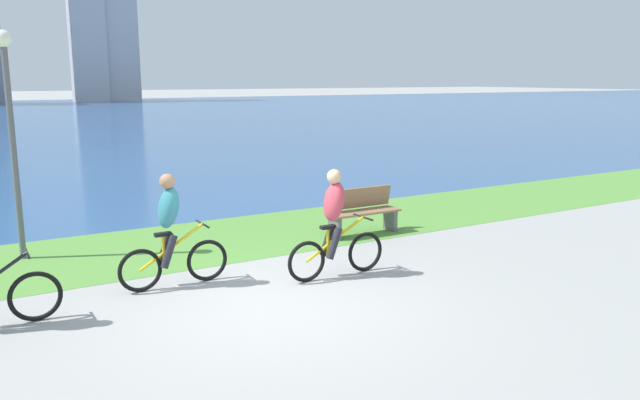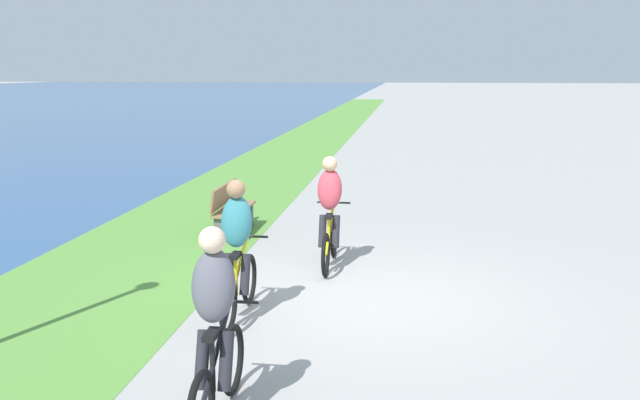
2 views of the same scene
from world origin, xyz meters
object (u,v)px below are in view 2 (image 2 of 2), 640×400
at_px(cyclist_trailing, 238,250).
at_px(bench_near_path, 231,209).
at_px(cyclist_lead, 330,212).
at_px(cyclist_distant_rear, 215,327).

bearing_deg(cyclist_trailing, bench_near_path, 16.02).
bearing_deg(bench_near_path, cyclist_lead, -132.91).
bearing_deg(cyclist_trailing, cyclist_lead, -19.70).
distance_m(cyclist_lead, cyclist_distant_rear, 4.68).
bearing_deg(cyclist_distant_rear, cyclist_trailing, 10.04).
xyz_separation_m(cyclist_lead, bench_near_path, (1.86, 2.00, -0.38)).
height_order(cyclist_lead, bench_near_path, cyclist_lead).
bearing_deg(cyclist_lead, cyclist_trailing, 160.30).
bearing_deg(cyclist_distant_rear, bench_near_path, 13.86).
relative_size(cyclist_trailing, bench_near_path, 1.11).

